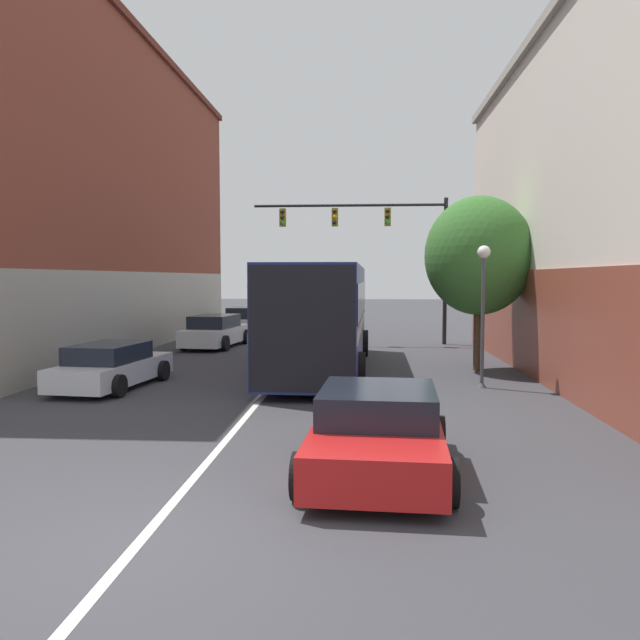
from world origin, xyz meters
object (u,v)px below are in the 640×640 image
street_tree_near (479,256)px  traffic_signal_gantry (380,235)px  parked_car_left_near (216,332)px  street_lamp (483,299)px  bus (322,312)px  hatchback_foreground (378,433)px  parked_car_left_mid (246,320)px  parked_car_left_far (112,366)px

street_tree_near → traffic_signal_gantry: bearing=110.4°
parked_car_left_near → street_lamp: size_ratio=1.26×
bus → parked_car_left_near: bearing=39.5°
hatchback_foreground → parked_car_left_near: size_ratio=0.85×
street_lamp → parked_car_left_mid: bearing=119.6°
parked_car_left_near → hatchback_foreground: bearing=-152.3°
hatchback_foreground → parked_car_left_far: 9.80m
bus → street_lamp: 5.46m
parked_car_left_near → traffic_signal_gantry: size_ratio=0.56×
parked_car_left_near → parked_car_left_mid: 7.89m
parked_car_left_mid → parked_car_left_far: 17.83m
parked_car_left_near → street_tree_near: bearing=-114.7°
hatchback_foreground → street_lamp: size_ratio=1.06×
parked_car_left_near → parked_car_left_mid: size_ratio=1.04×
traffic_signal_gantry → street_tree_near: bearing=-69.6°
bus → parked_car_left_far: bus is taller
parked_car_left_mid → street_tree_near: 17.48m
bus → parked_car_left_mid: bearing=21.1°
parked_car_left_near → parked_car_left_far: bearing=-176.2°
bus → traffic_signal_gantry: bearing=-13.4°
parked_car_left_far → traffic_signal_gantry: traffic_signal_gantry is taller
parked_car_left_near → traffic_signal_gantry: traffic_signal_gantry is taller
parked_car_left_far → street_lamp: street_lamp is taller
parked_car_left_far → street_tree_near: street_tree_near is taller
bus → parked_car_left_far: (-5.43, -3.72, -1.29)m
hatchback_foreground → parked_car_left_mid: parked_car_left_mid is taller
street_lamp → traffic_signal_gantry: bearing=102.6°
hatchback_foreground → parked_car_left_far: (-6.99, 6.86, -0.04)m
parked_car_left_near → parked_car_left_far: parked_car_left_near is taller
bus → street_lamp: bearing=-122.6°
hatchback_foreground → parked_car_left_far: bearing=48.7°
bus → traffic_signal_gantry: (2.05, 8.06, 2.98)m
parked_car_left_near → traffic_signal_gantry: 8.38m
street_tree_near → bus: bearing=-177.7°
traffic_signal_gantry → bus: bearing=-104.3°
parked_car_left_mid → parked_car_left_far: parked_car_left_mid is taller
parked_car_left_near → parked_car_left_far: (-0.46, -9.94, -0.08)m
street_tree_near → hatchback_foreground: bearing=-107.5°
parked_car_left_mid → street_tree_near: (10.17, -13.90, 3.02)m
bus → parked_car_left_near: bus is taller
parked_car_left_far → traffic_signal_gantry: 14.59m
hatchback_foreground → street_lamp: 8.34m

